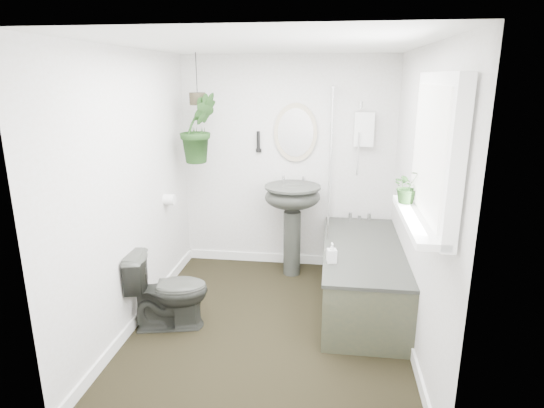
# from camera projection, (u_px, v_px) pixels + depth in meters

# --- Properties ---
(floor) EXTENTS (2.30, 2.80, 0.02)m
(floor) POSITION_uv_depth(u_px,v_px,m) (270.00, 326.00, 3.93)
(floor) COLOR black
(floor) RESTS_ON ground
(ceiling) EXTENTS (2.30, 2.80, 0.02)m
(ceiling) POSITION_uv_depth(u_px,v_px,m) (269.00, 43.00, 3.30)
(ceiling) COLOR white
(ceiling) RESTS_ON ground
(wall_back) EXTENTS (2.30, 0.02, 2.30)m
(wall_back) POSITION_uv_depth(u_px,v_px,m) (287.00, 164.00, 4.96)
(wall_back) COLOR silver
(wall_back) RESTS_ON ground
(wall_front) EXTENTS (2.30, 0.02, 2.30)m
(wall_front) POSITION_uv_depth(u_px,v_px,m) (231.00, 269.00, 2.27)
(wall_front) COLOR silver
(wall_front) RESTS_ON ground
(wall_left) EXTENTS (0.02, 2.80, 2.30)m
(wall_left) POSITION_uv_depth(u_px,v_px,m) (131.00, 192.00, 3.76)
(wall_left) COLOR silver
(wall_left) RESTS_ON ground
(wall_right) EXTENTS (0.02, 2.80, 2.30)m
(wall_right) POSITION_uv_depth(u_px,v_px,m) (420.00, 202.00, 3.47)
(wall_right) COLOR silver
(wall_right) RESTS_ON ground
(skirting) EXTENTS (2.30, 2.80, 0.10)m
(skirting) POSITION_uv_depth(u_px,v_px,m) (270.00, 320.00, 3.92)
(skirting) COLOR white
(skirting) RESTS_ON floor
(bathtub) EXTENTS (0.72, 1.72, 0.58)m
(bathtub) POSITION_uv_depth(u_px,v_px,m) (362.00, 275.00, 4.22)
(bathtub) COLOR #2C2E29
(bathtub) RESTS_ON floor
(bath_screen) EXTENTS (0.04, 0.72, 1.40)m
(bath_screen) POSITION_uv_depth(u_px,v_px,m) (331.00, 160.00, 4.47)
(bath_screen) COLOR silver
(bath_screen) RESTS_ON bathtub
(shower_box) EXTENTS (0.20, 0.10, 0.35)m
(shower_box) POSITION_uv_depth(u_px,v_px,m) (364.00, 129.00, 4.68)
(shower_box) COLOR white
(shower_box) RESTS_ON wall_back
(oval_mirror) EXTENTS (0.46, 0.03, 0.62)m
(oval_mirror) POSITION_uv_depth(u_px,v_px,m) (296.00, 133.00, 4.82)
(oval_mirror) COLOR tan
(oval_mirror) RESTS_ON wall_back
(wall_sconce) EXTENTS (0.04, 0.04, 0.22)m
(wall_sconce) POSITION_uv_depth(u_px,v_px,m) (258.00, 141.00, 4.89)
(wall_sconce) COLOR black
(wall_sconce) RESTS_ON wall_back
(toilet_roll_holder) EXTENTS (0.11, 0.11, 0.11)m
(toilet_roll_holder) POSITION_uv_depth(u_px,v_px,m) (169.00, 200.00, 4.49)
(toilet_roll_holder) COLOR white
(toilet_roll_holder) RESTS_ON wall_left
(window_recess) EXTENTS (0.08, 1.00, 0.90)m
(window_recess) POSITION_uv_depth(u_px,v_px,m) (436.00, 152.00, 2.67)
(window_recess) COLOR white
(window_recess) RESTS_ON wall_right
(window_sill) EXTENTS (0.18, 1.00, 0.04)m
(window_sill) POSITION_uv_depth(u_px,v_px,m) (418.00, 219.00, 2.80)
(window_sill) COLOR white
(window_sill) RESTS_ON wall_right
(window_blinds) EXTENTS (0.01, 0.86, 0.76)m
(window_blinds) POSITION_uv_depth(u_px,v_px,m) (428.00, 151.00, 2.68)
(window_blinds) COLOR white
(window_blinds) RESTS_ON wall_right
(toilet) EXTENTS (0.73, 0.51, 0.67)m
(toilet) POSITION_uv_depth(u_px,v_px,m) (168.00, 290.00, 3.83)
(toilet) COLOR #2C2E29
(toilet) RESTS_ON floor
(pedestal_sink) EXTENTS (0.69, 0.62, 0.99)m
(pedestal_sink) POSITION_uv_depth(u_px,v_px,m) (292.00, 230.00, 4.83)
(pedestal_sink) COLOR #2C2E29
(pedestal_sink) RESTS_ON floor
(sill_plant) EXTENTS (0.25, 0.24, 0.23)m
(sill_plant) POSITION_uv_depth(u_px,v_px,m) (408.00, 186.00, 3.05)
(sill_plant) COLOR black
(sill_plant) RESTS_ON window_sill
(hanging_plant) EXTENTS (0.49, 0.47, 0.70)m
(hanging_plant) POSITION_uv_depth(u_px,v_px,m) (199.00, 128.00, 4.56)
(hanging_plant) COLOR black
(hanging_plant) RESTS_ON ceiling
(soap_bottle) EXTENTS (0.09, 0.09, 0.17)m
(soap_bottle) POSITION_uv_depth(u_px,v_px,m) (332.00, 253.00, 3.77)
(soap_bottle) COLOR #2A2828
(soap_bottle) RESTS_ON bathtub
(hanging_pot) EXTENTS (0.16, 0.16, 0.12)m
(hanging_pot) POSITION_uv_depth(u_px,v_px,m) (197.00, 99.00, 4.49)
(hanging_pot) COLOR #2E291B
(hanging_pot) RESTS_ON ceiling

